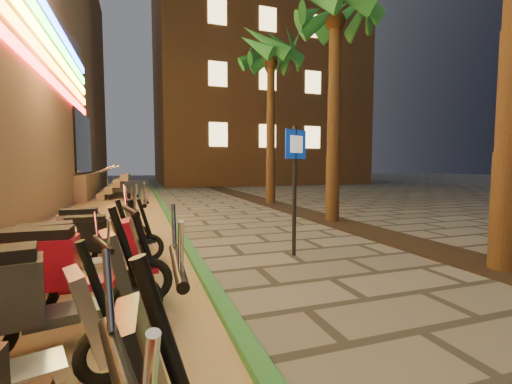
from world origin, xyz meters
name	(u,v)px	position (x,y,z in m)	size (l,w,h in m)	color
parking_strip	(113,217)	(-2.60, 10.00, 0.01)	(3.40, 60.00, 0.01)	#8C7251
green_curb	(167,213)	(-0.90, 10.00, 0.05)	(0.18, 60.00, 0.10)	#256331
planting_strip	(376,233)	(3.60, 5.00, 0.01)	(1.20, 40.00, 0.02)	black
apartment_block	(249,58)	(9.00, 32.00, 12.50)	(18.00, 16.06, 25.00)	brown
palm_c	(335,20)	(3.60, 7.00, 5.73)	(2.97, 3.02, 6.91)	#472D19
palm_d	(271,63)	(3.60, 12.00, 5.94)	(2.97, 3.02, 7.16)	#472D19
pedestrian_sign	(295,172)	(0.89, 3.85, 1.51)	(0.49, 0.22, 2.34)	black
scooter_6	(30,294)	(-2.65, 1.54, 0.55)	(1.79, 0.83, 1.26)	black
scooter_7	(67,265)	(-2.53, 2.41, 0.54)	(1.77, 0.62, 1.25)	black
scooter_8	(69,251)	(-2.66, 3.26, 0.51)	(1.66, 0.72, 1.17)	black
scooter_9	(102,237)	(-2.35, 4.25, 0.47)	(1.53, 0.54, 1.08)	black
scooter_10	(95,228)	(-2.55, 5.05, 0.49)	(1.60, 0.56, 1.13)	black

